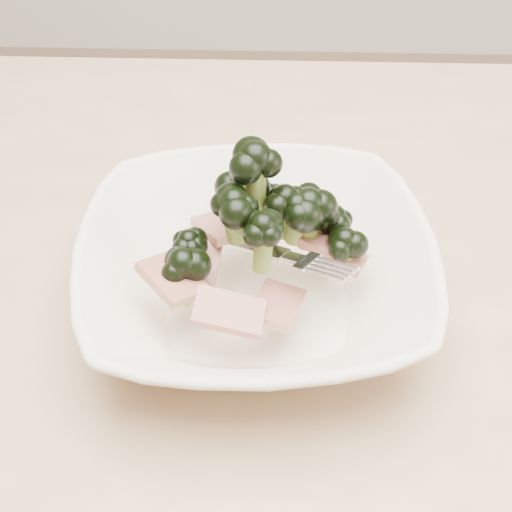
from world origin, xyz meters
name	(u,v)px	position (x,y,z in m)	size (l,w,h in m)	color
dining_table	(304,362)	(0.00, 0.00, 0.65)	(1.20, 0.80, 0.75)	tan
broccoli_dish	(258,265)	(-0.04, -0.02, 0.79)	(0.29, 0.29, 0.14)	white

